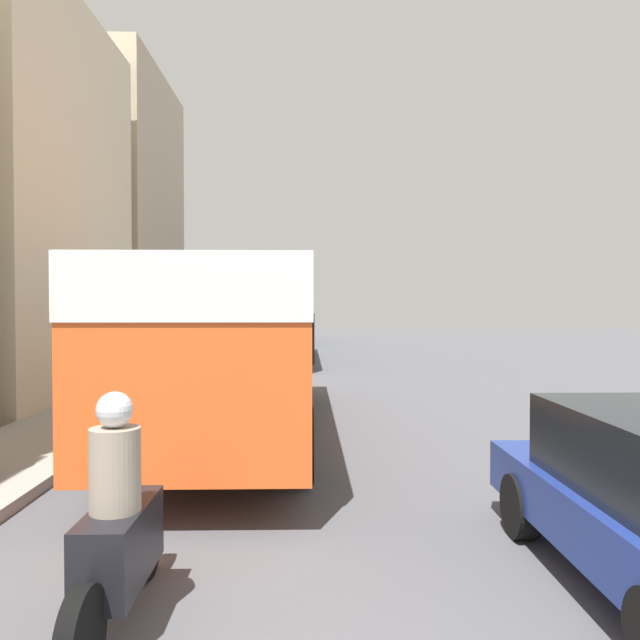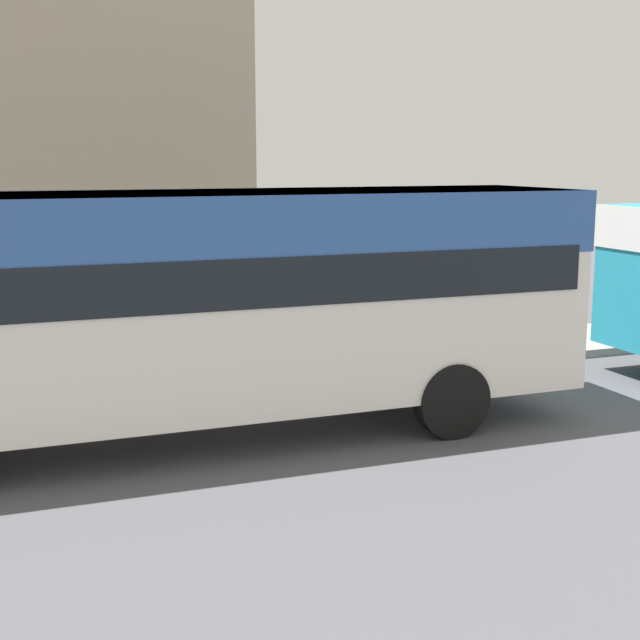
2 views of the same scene
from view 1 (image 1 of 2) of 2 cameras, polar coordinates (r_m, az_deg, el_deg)
building_end_row at (r=25.90m, az=-20.09°, el=8.50°), size 5.55×7.74×11.17m
bus_lead at (r=11.39m, az=-7.47°, el=-0.92°), size 2.65×10.26×2.89m
bus_following at (r=25.96m, az=-3.90°, el=0.77°), size 2.49×10.58×3.19m
bus_third_in_line at (r=38.86m, az=-3.25°, el=0.68°), size 2.64×11.10×2.84m
motorcycle_behind_lead at (r=5.00m, az=-17.97°, el=-18.11°), size 0.38×2.24×1.73m
pedestrian_walking_away at (r=24.52m, az=-13.20°, el=-1.75°), size 0.39×0.39×1.70m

